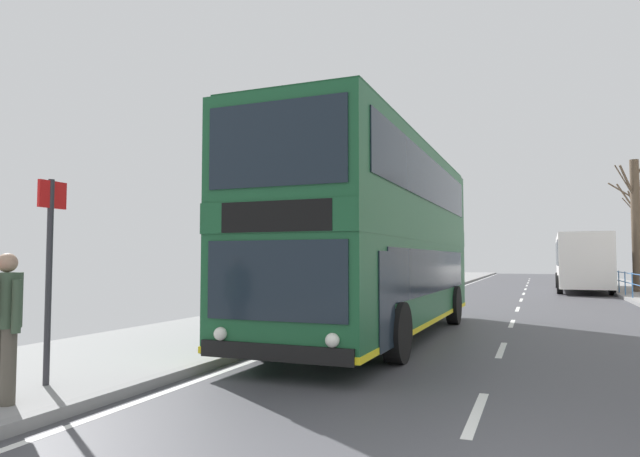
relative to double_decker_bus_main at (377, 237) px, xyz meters
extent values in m
cube|color=silver|center=(2.73, -5.64, -2.27)|extent=(0.12, 2.00, 0.00)
cube|color=silver|center=(2.73, -0.84, -2.27)|extent=(0.12, 2.00, 0.00)
cube|color=silver|center=(2.73, 3.96, -2.27)|extent=(0.12, 2.00, 0.00)
cube|color=silver|center=(2.73, 8.76, -2.27)|extent=(0.12, 2.00, 0.00)
cube|color=silver|center=(2.73, 13.56, -2.27)|extent=(0.12, 2.00, 0.00)
cube|color=silver|center=(2.73, 18.36, -2.27)|extent=(0.12, 2.00, 0.00)
cube|color=silver|center=(2.73, 23.16, -2.27)|extent=(0.12, 2.00, 0.00)
cube|color=silver|center=(2.73, 27.96, -2.27)|extent=(0.12, 2.00, 0.00)
cube|color=silver|center=(2.73, 32.76, -2.27)|extent=(0.12, 2.00, 0.00)
cube|color=silver|center=(2.73, 37.56, -2.27)|extent=(0.12, 2.00, 0.00)
cube|color=silver|center=(2.73, 42.36, -2.27)|extent=(0.12, 2.00, 0.00)
cube|color=silver|center=(-1.22, -8.24, -2.27)|extent=(0.12, 133.00, 0.00)
cube|color=gray|center=(-1.57, -8.24, -2.20)|extent=(0.20, 140.00, 0.14)
cube|color=#19512D|center=(0.00, 0.01, -1.02)|extent=(2.66, 10.38, 1.79)
cube|color=#19512D|center=(0.00, 0.01, 0.11)|extent=(2.67, 10.44, 0.47)
cube|color=#19512D|center=(0.00, 0.01, 1.16)|extent=(2.66, 10.38, 1.64)
cube|color=#154527|center=(0.00, 0.01, 2.02)|extent=(2.58, 10.07, 0.08)
cube|color=#19232D|center=(-0.07, -5.18, -0.81)|extent=(2.22, 0.06, 1.15)
cube|color=black|center=(-0.07, -5.18, 0.11)|extent=(1.76, 0.05, 0.45)
cube|color=#19232D|center=(-0.07, -5.18, 1.16)|extent=(2.22, 0.06, 1.24)
cube|color=black|center=(-0.07, -5.19, -1.82)|extent=(2.39, 0.11, 0.24)
cube|color=yellow|center=(0.00, 0.01, -1.86)|extent=(2.68, 10.44, 0.10)
cube|color=#19232D|center=(1.27, 0.25, -0.77)|extent=(0.13, 8.07, 0.93)
cube|color=#19232D|center=(1.27, -0.01, 1.24)|extent=(0.14, 9.32, 0.98)
cube|color=#19232D|center=(-1.27, 0.29, -0.77)|extent=(0.13, 8.07, 0.93)
cube|color=#19232D|center=(-1.27, 0.03, 1.24)|extent=(0.14, 9.32, 0.98)
sphere|color=white|center=(0.81, -5.21, -1.60)|extent=(0.20, 0.20, 0.20)
sphere|color=white|center=(-0.95, -5.18, -1.60)|extent=(0.20, 0.20, 0.20)
cube|color=#19232D|center=(1.22, -3.83, -1.15)|extent=(0.03, 0.90, 1.54)
cylinder|color=black|center=(1.17, -2.98, -1.75)|extent=(0.31, 1.04, 1.04)
cylinder|color=black|center=(-1.25, -2.95, -1.75)|extent=(0.31, 1.04, 1.04)
cylinder|color=black|center=(1.25, 3.27, -1.75)|extent=(0.31, 1.04, 1.04)
cylinder|color=black|center=(-1.17, 3.30, -1.75)|extent=(0.31, 1.04, 1.04)
cube|color=white|center=(5.74, 22.21, -0.55)|extent=(2.69, 10.38, 2.81)
cube|color=#19232D|center=(4.48, 22.23, -0.15)|extent=(0.19, 8.78, 1.35)
cube|color=#19232D|center=(6.99, 22.18, -0.15)|extent=(0.19, 8.78, 1.35)
cube|color=#19232D|center=(5.84, 27.39, -0.27)|extent=(2.15, 0.07, 1.68)
cylinder|color=black|center=(4.60, 25.40, -1.79)|extent=(0.30, 0.97, 0.96)
cylinder|color=black|center=(6.99, 25.35, -1.79)|extent=(0.30, 0.97, 0.96)
cylinder|color=black|center=(4.47, 18.86, -1.79)|extent=(0.30, 0.97, 0.96)
cylinder|color=black|center=(6.87, 18.82, -1.79)|extent=(0.30, 0.97, 0.96)
cylinder|color=#386BA8|center=(7.18, 14.64, -1.59)|extent=(0.05, 0.05, 1.07)
cylinder|color=#386BA8|center=(7.18, 16.74, -1.59)|extent=(0.05, 0.05, 1.07)
cylinder|color=#386BA8|center=(7.18, 18.83, -1.59)|extent=(0.05, 0.05, 1.07)
cylinder|color=#386BA8|center=(7.18, 20.93, -1.59)|extent=(0.05, 0.05, 1.07)
cylinder|color=#386BA8|center=(7.18, 23.03, -1.59)|extent=(0.05, 0.05, 1.07)
cylinder|color=#386BA8|center=(7.18, 25.12, -1.59)|extent=(0.05, 0.05, 1.07)
cylinder|color=#4C473D|center=(-2.29, -7.70, -1.69)|extent=(0.19, 0.19, 0.89)
cylinder|color=#4C473D|center=(-2.11, -7.74, -1.69)|extent=(0.19, 0.19, 0.89)
cylinder|color=#384C38|center=(-2.20, -7.72, -0.97)|extent=(0.40, 0.40, 0.62)
cylinder|color=#384C38|center=(-1.99, -7.76, -1.03)|extent=(0.12, 0.12, 0.59)
sphere|color=tan|center=(-2.20, -7.72, -0.55)|extent=(0.26, 0.26, 0.22)
cylinder|color=#2D2D33|center=(-2.54, -6.83, -0.79)|extent=(0.08, 0.08, 2.68)
cube|color=red|center=(-2.54, -6.81, 0.35)|extent=(0.04, 0.44, 0.36)
cylinder|color=brown|center=(8.16, 19.89, 1.25)|extent=(0.43, 0.43, 6.76)
cylinder|color=brown|center=(7.79, 19.55, 3.45)|extent=(0.88, 0.83, 1.72)
cylinder|color=brown|center=(7.67, 19.51, 3.46)|extent=(1.05, 0.83, 1.70)
cylinder|color=brown|center=(8.46, 20.27, 3.20)|extent=(0.72, 0.87, 1.09)
cylinder|color=brown|center=(8.44, 20.00, 4.12)|extent=(0.68, 0.35, 1.09)
cylinder|color=brown|center=(9.13, 25.90, 1.09)|extent=(0.36, 0.36, 6.43)
cylinder|color=brown|center=(8.66, 26.33, 3.26)|extent=(1.08, 1.01, 2.01)
cylinder|color=brown|center=(9.26, 26.48, 3.69)|extent=(0.34, 1.23, 0.96)
cylinder|color=brown|center=(8.70, 25.61, 2.72)|extent=(0.93, 0.65, 1.06)
cylinder|color=brown|center=(8.33, 25.53, 3.62)|extent=(1.69, 0.84, 1.10)
cylinder|color=brown|center=(8.79, 25.08, 2.83)|extent=(0.79, 1.73, 1.41)
camera|label=1|loc=(3.41, -12.29, -0.51)|focal=31.10mm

